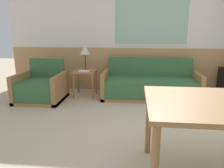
# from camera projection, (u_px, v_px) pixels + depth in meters

# --- Properties ---
(ground_plane) EXTENTS (16.00, 16.00, 0.00)m
(ground_plane) POSITION_uv_depth(u_px,v_px,m) (191.00, 150.00, 2.56)
(ground_plane) COLOR beige
(wall_back) EXTENTS (7.20, 0.09, 2.70)m
(wall_back) POSITION_uv_depth(u_px,v_px,m) (167.00, 31.00, 4.77)
(wall_back) COLOR tan
(wall_back) RESTS_ON ground_plane
(couch) EXTENTS (1.95, 0.80, 0.79)m
(couch) POSITION_uv_depth(u_px,v_px,m) (150.00, 86.00, 4.51)
(couch) COLOR #9E7042
(couch) RESTS_ON ground_plane
(armchair) EXTENTS (0.88, 0.84, 0.80)m
(armchair) POSITION_uv_depth(u_px,v_px,m) (41.00, 88.00, 4.36)
(armchair) COLOR #9E7042
(armchair) RESTS_ON ground_plane
(side_table) EXTENTS (0.46, 0.46, 0.54)m
(side_table) POSITION_uv_depth(u_px,v_px,m) (85.00, 76.00, 4.62)
(side_table) COLOR #9E7042
(side_table) RESTS_ON ground_plane
(table_lamp) EXTENTS (0.22, 0.22, 0.52)m
(table_lamp) POSITION_uv_depth(u_px,v_px,m) (85.00, 51.00, 4.57)
(table_lamp) COLOR #262628
(table_lamp) RESTS_ON side_table
(book_stack) EXTENTS (0.22, 0.14, 0.03)m
(book_stack) POSITION_uv_depth(u_px,v_px,m) (84.00, 71.00, 4.50)
(book_stack) COLOR white
(book_stack) RESTS_ON side_table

